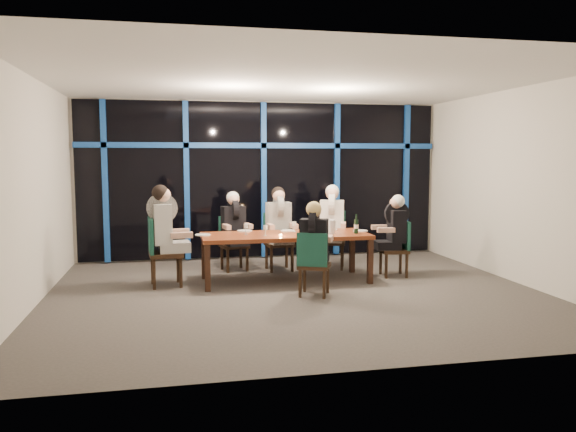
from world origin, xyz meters
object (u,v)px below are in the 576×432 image
Objects in this scene: diner_far_left at (234,219)px; diner_near_mid at (314,234)px; dining_table at (285,238)px; wine_bottle at (356,226)px; chair_end_left at (160,248)px; chair_near_mid at (313,261)px; diner_far_mid at (279,216)px; diner_end_left at (165,221)px; chair_far_mid at (278,238)px; diner_end_right at (394,223)px; diner_far_right at (332,214)px; chair_far_left at (233,240)px; chair_far_right at (332,236)px; chair_end_right at (399,245)px; water_pitcher at (331,227)px.

diner_near_mid is (0.91, -1.97, -0.02)m from diner_far_left.
dining_table is 8.47× the size of wine_bottle.
chair_end_left is 1.18× the size of diner_near_mid.
diner_far_mid is (-0.12, 1.91, 0.43)m from chair_near_mid.
diner_end_left is 1.15× the size of diner_near_mid.
diner_end_right is (1.75, -0.94, 0.32)m from chair_far_mid.
diner_far_right is at bearing -79.74° from chair_end_left.
chair_far_left is 0.93× the size of chair_far_right.
diner_far_right is (0.94, -0.10, 0.41)m from chair_far_mid.
diner_end_left is at bearing -84.86° from diner_end_right.
chair_far_left is at bearing 90.00° from diner_far_left.
diner_far_mid reaches higher than chair_near_mid.
chair_far_mid is 0.96× the size of diner_end_left.
chair_end_left is 1.15× the size of chair_end_right.
chair_far_mid is 1.09× the size of diner_far_left.
chair_end_right is at bearing -31.30° from chair_far_mid.
diner_far_right is 1.04m from water_pitcher.
diner_end_right is (2.52, -1.06, 0.35)m from chair_far_left.
water_pitcher is (-1.19, -0.14, 0.35)m from chair_end_right.
chair_far_right is 0.98× the size of diner_end_left.
wine_bottle is 0.40m from water_pitcher.
chair_far_mid is at bearing -61.05° from diner_near_mid.
diner_near_mid is (0.03, 0.07, 0.36)m from chair_near_mid.
chair_far_right is at bearing -13.50° from diner_far_left.
diner_end_left is (-2.02, 1.09, 0.49)m from chair_near_mid.
diner_near_mid reaches higher than water_pitcher.
diner_far_left is at bearing -57.38° from chair_end_left.
dining_table is 0.96m from chair_far_mid.
chair_far_right is (0.97, -0.02, 0.01)m from chair_far_mid.
chair_end_right is at bearing -95.89° from chair_end_left.
diner_end_left reaches higher than chair_far_left.
diner_far_right is (2.92, 0.81, 0.37)m from chair_end_left.
diner_far_mid is at bearing 115.75° from water_pitcher.
chair_far_mid is at bearing -167.08° from diner_far_right.
chair_far_right is 1.13× the size of diner_near_mid.
water_pitcher is (0.70, -0.14, 0.18)m from dining_table.
diner_far_left is at bearing 172.82° from chair_far_mid.
chair_far_left is 1.04× the size of diner_end_right.
chair_far_mid is at bearing 132.43° from wine_bottle.
chair_end_left reaches higher than chair_far_right.
diner_far_mid is at bearing -162.06° from diner_far_right.
diner_near_mid is 0.97m from water_pitcher.
wine_bottle is at bearing -13.54° from water_pitcher.
chair_far_left is 2.27m from diner_near_mid.
chair_far_left is 2.76m from diner_end_right.
chair_far_right is (1.03, 0.93, -0.12)m from dining_table.
chair_end_right is 2.06m from diner_far_mid.
chair_end_right is 1.00× the size of chair_near_mid.
diner_near_mid reaches higher than wine_bottle.
chair_far_mid is at bearing -70.58° from chair_end_left.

